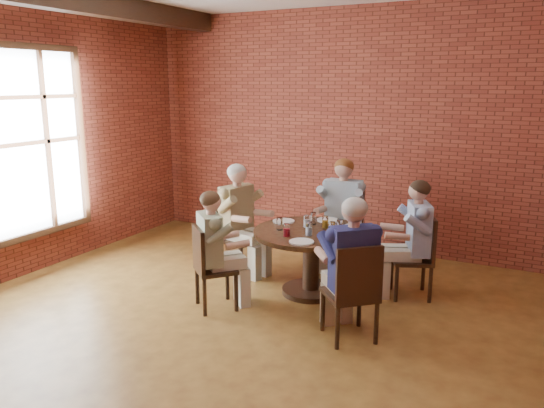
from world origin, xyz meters
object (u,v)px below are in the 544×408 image
at_px(chair_d, 209,264).
at_px(chair_e, 354,290).
at_px(diner_a, 413,240).
at_px(diner_c, 240,219).
at_px(dining_table, 311,249).
at_px(chair_c, 235,231).
at_px(diner_d, 215,251).
at_px(diner_e, 351,269).
at_px(chair_a, 420,253).
at_px(smartphone, 337,239).
at_px(chair_b, 344,225).
at_px(diner_b, 342,214).

distance_m(chair_d, chair_e, 1.61).
distance_m(diner_a, diner_c, 2.12).
distance_m(dining_table, chair_c, 1.19).
bearing_deg(diner_d, diner_a, -102.43).
xyz_separation_m(chair_d, diner_e, (1.55, 0.06, 0.19)).
xyz_separation_m(chair_a, chair_e, (-0.30, -1.38, 0.01)).
xyz_separation_m(diner_c, chair_e, (1.88, -1.14, -0.18)).
distance_m(diner_a, chair_c, 2.21).
relative_size(chair_a, diner_a, 0.70).
xyz_separation_m(diner_e, smartphone, (-0.38, 0.65, 0.07)).
height_order(chair_d, smartphone, chair_d).
bearing_deg(dining_table, diner_d, -131.87).
bearing_deg(dining_table, chair_a, 23.39).
height_order(chair_b, chair_d, chair_b).
xyz_separation_m(chair_d, diner_d, (0.05, 0.06, 0.14)).
bearing_deg(diner_c, chair_e, -108.64).
relative_size(dining_table, chair_d, 1.44).
height_order(dining_table, diner_e, diner_e).
distance_m(chair_d, diner_e, 1.56).
xyz_separation_m(chair_a, diner_c, (-2.18, -0.24, 0.18)).
relative_size(dining_table, chair_e, 1.37).
relative_size(diner_a, chair_e, 1.39).
height_order(chair_e, diner_e, diner_e).
distance_m(diner_b, chair_e, 2.12).
bearing_deg(smartphone, chair_a, 54.45).
height_order(diner_b, chair_e, diner_b).
bearing_deg(chair_b, chair_d, -112.05).
bearing_deg(diner_e, diner_d, -42.13).
distance_m(diner_b, smartphone, 1.29).
height_order(chair_b, smartphone, chair_b).
distance_m(diner_e, smartphone, 0.75).
bearing_deg(chair_e, diner_e, -90.00).
distance_m(dining_table, diner_b, 1.06).
xyz_separation_m(dining_table, diner_e, (0.75, -0.83, 0.16)).
bearing_deg(chair_b, diner_c, -140.52).
bearing_deg(chair_c, dining_table, -90.00).
xyz_separation_m(chair_c, smartphone, (1.53, -0.44, 0.23)).
bearing_deg(diner_c, diner_e, -107.92).
relative_size(chair_c, diner_e, 0.71).
relative_size(chair_e, smartphone, 7.50).
bearing_deg(chair_b, diner_e, -69.73).
distance_m(chair_a, diner_e, 1.37).
distance_m(chair_d, smartphone, 1.39).
xyz_separation_m(chair_a, chair_c, (-2.27, -0.22, 0.01)).
height_order(chair_d, chair_e, chair_e).
bearing_deg(diner_b, chair_c, -146.74).
xyz_separation_m(dining_table, chair_c, (-1.16, 0.26, -0.01)).
height_order(diner_a, diner_c, diner_c).
height_order(chair_b, diner_d, diner_d).
bearing_deg(diner_e, smartphone, -101.64).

